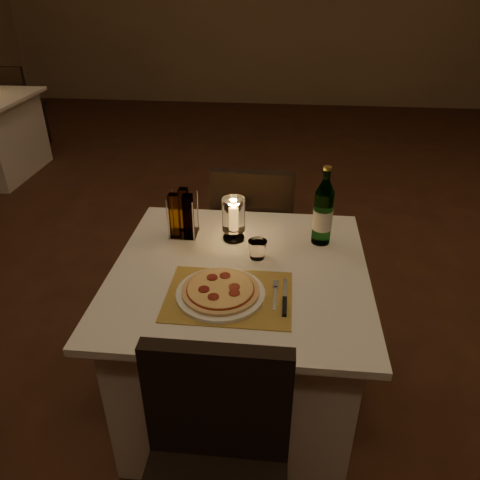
# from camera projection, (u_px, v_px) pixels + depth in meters

# --- Properties ---
(floor) EXTENTS (8.00, 10.00, 0.02)m
(floor) POSITION_uv_depth(u_px,v_px,m) (275.00, 326.00, 2.67)
(floor) COLOR #422215
(floor) RESTS_ON ground
(main_table) EXTENTS (1.00, 1.00, 0.74)m
(main_table) POSITION_uv_depth(u_px,v_px,m) (240.00, 339.00, 2.02)
(main_table) COLOR silver
(main_table) RESTS_ON ground
(chair_near) EXTENTS (0.42, 0.42, 0.90)m
(chair_near) POSITION_uv_depth(u_px,v_px,m) (214.00, 466.00, 1.31)
(chair_near) COLOR black
(chair_near) RESTS_ON ground
(chair_far) EXTENTS (0.42, 0.42, 0.90)m
(chair_far) POSITION_uv_depth(u_px,v_px,m) (253.00, 225.00, 2.54)
(chair_far) COLOR black
(chair_far) RESTS_ON ground
(placemat) EXTENTS (0.45, 0.34, 0.00)m
(placemat) POSITION_uv_depth(u_px,v_px,m) (229.00, 296.00, 1.68)
(placemat) COLOR #A48339
(placemat) RESTS_ON main_table
(plate) EXTENTS (0.32, 0.32, 0.01)m
(plate) POSITION_uv_depth(u_px,v_px,m) (221.00, 293.00, 1.68)
(plate) COLOR white
(plate) RESTS_ON placemat
(pizza) EXTENTS (0.28, 0.28, 0.02)m
(pizza) POSITION_uv_depth(u_px,v_px,m) (220.00, 290.00, 1.67)
(pizza) COLOR #D8B77F
(pizza) RESTS_ON plate
(fork) EXTENTS (0.02, 0.18, 0.00)m
(fork) POSITION_uv_depth(u_px,v_px,m) (275.00, 292.00, 1.69)
(fork) COLOR silver
(fork) RESTS_ON placemat
(knife) EXTENTS (0.02, 0.22, 0.01)m
(knife) POSITION_uv_depth(u_px,v_px,m) (285.00, 303.00, 1.63)
(knife) COLOR black
(knife) RESTS_ON placemat
(tumbler) EXTENTS (0.08, 0.08, 0.08)m
(tumbler) POSITION_uv_depth(u_px,v_px,m) (257.00, 249.00, 1.88)
(tumbler) COLOR white
(tumbler) RESTS_ON main_table
(water_bottle) EXTENTS (0.08, 0.08, 0.34)m
(water_bottle) POSITION_uv_depth(u_px,v_px,m) (323.00, 213.00, 1.94)
(water_bottle) COLOR #529852
(water_bottle) RESTS_ON main_table
(hurricane_candle) EXTENTS (0.10, 0.10, 0.19)m
(hurricane_candle) POSITION_uv_depth(u_px,v_px,m) (234.00, 216.00, 1.98)
(hurricane_candle) COLOR white
(hurricane_candle) RESTS_ON main_table
(cruet_caddy) EXTENTS (0.12, 0.12, 0.21)m
(cruet_caddy) POSITION_uv_depth(u_px,v_px,m) (183.00, 216.00, 2.01)
(cruet_caddy) COLOR white
(cruet_caddy) RESTS_ON main_table
(neighbor_chair_lb) EXTENTS (0.42, 0.42, 0.90)m
(neighbor_chair_lb) POSITION_uv_depth(u_px,v_px,m) (14.00, 100.00, 4.95)
(neighbor_chair_lb) COLOR black
(neighbor_chair_lb) RESTS_ON ground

